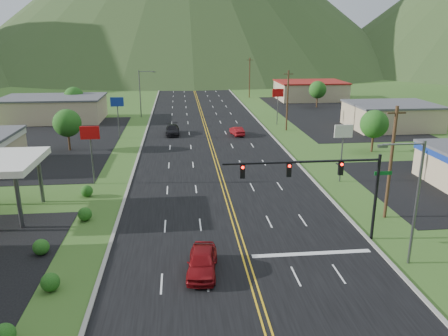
{
  "coord_description": "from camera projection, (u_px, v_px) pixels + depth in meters",
  "views": [
    {
      "loc": [
        -4.49,
        -16.36,
        15.71
      ],
      "look_at": [
        -0.77,
        19.81,
        4.5
      ],
      "focal_mm": 35.0,
      "sensor_mm": 36.0,
      "label": 1
    }
  ],
  "objects": [
    {
      "name": "tree_west_b",
      "position": [
        74.0,
        97.0,
        85.47
      ],
      "size": [
        3.84,
        3.84,
        5.82
      ],
      "color": "#382314",
      "rests_on": "ground"
    },
    {
      "name": "utility_pole_d",
      "position": [
        231.0,
        66.0,
        148.76
      ],
      "size": [
        1.6,
        0.28,
        10.0
      ],
      "color": "#382314",
      "rests_on": "ground"
    },
    {
      "name": "utility_pole_c",
      "position": [
        250.0,
        77.0,
        110.74
      ],
      "size": [
        1.6,
        0.28,
        10.0
      ],
      "color": "#382314",
      "rests_on": "ground"
    },
    {
      "name": "streetlight_west",
      "position": [
        142.0,
        91.0,
        84.49
      ],
      "size": [
        3.28,
        0.25,
        9.0
      ],
      "color": "#59595E",
      "rests_on": "ground"
    },
    {
      "name": "tree_east_a",
      "position": [
        374.0,
        124.0,
        59.65
      ],
      "size": [
        3.84,
        3.84,
        5.82
      ],
      "color": "#382314",
      "rests_on": "ground"
    },
    {
      "name": "traffic_signal",
      "position": [
        327.0,
        177.0,
        32.99
      ],
      "size": [
        13.1,
        0.43,
        7.0
      ],
      "color": "black",
      "rests_on": "ground"
    },
    {
      "name": "building_east_far",
      "position": [
        310.0,
        90.0,
        108.25
      ],
      "size": [
        16.4,
        12.4,
        4.5
      ],
      "color": "tan",
      "rests_on": "ground"
    },
    {
      "name": "utility_pole_b",
      "position": [
        287.0,
        100.0,
        72.71
      ],
      "size": [
        1.6,
        0.28,
        10.0
      ],
      "color": "#382314",
      "rests_on": "ground"
    },
    {
      "name": "pole_sign_west_a",
      "position": [
        90.0,
        139.0,
        46.28
      ],
      "size": [
        2.0,
        0.18,
        6.4
      ],
      "color": "#59595E",
      "rests_on": "ground"
    },
    {
      "name": "pole_sign_east_b",
      "position": [
        278.0,
        96.0,
        77.44
      ],
      "size": [
        2.0,
        0.18,
        6.4
      ],
      "color": "#59595E",
      "rests_on": "ground"
    },
    {
      "name": "building_west_far",
      "position": [
        54.0,
        109.0,
        81.85
      ],
      "size": [
        18.4,
        11.4,
        4.5
      ],
      "color": "tan",
      "rests_on": "ground"
    },
    {
      "name": "pole_sign_east_a",
      "position": [
        343.0,
        137.0,
        47.02
      ],
      "size": [
        2.0,
        0.18,
        6.4
      ],
      "color": "#59595E",
      "rests_on": "ground"
    },
    {
      "name": "pole_sign_west_b",
      "position": [
        117.0,
        106.0,
        67.19
      ],
      "size": [
        2.0,
        0.18,
        6.4
      ],
      "color": "#59595E",
      "rests_on": "ground"
    },
    {
      "name": "car_red_far",
      "position": [
        237.0,
        131.0,
        70.28
      ],
      "size": [
        2.11,
        4.36,
        1.38
      ],
      "primitive_type": "imported",
      "rotation": [
        0.0,
        0.0,
        3.3
      ],
      "color": "maroon",
      "rests_on": "ground"
    },
    {
      "name": "building_east_mid",
      "position": [
        391.0,
        116.0,
        75.4
      ],
      "size": [
        14.4,
        11.4,
        4.3
      ],
      "color": "tan",
      "rests_on": "ground"
    },
    {
      "name": "car_red_near",
      "position": [
        202.0,
        262.0,
        29.7
      ],
      "size": [
        2.51,
        5.06,
        1.66
      ],
      "primitive_type": "imported",
      "rotation": [
        0.0,
        0.0,
        -0.12
      ],
      "color": "maroon",
      "rests_on": "ground"
    },
    {
      "name": "utility_pole_a",
      "position": [
        391.0,
        162.0,
        37.54
      ],
      "size": [
        1.6,
        0.28,
        10.0
      ],
      "color": "#382314",
      "rests_on": "ground"
    },
    {
      "name": "tree_east_b",
      "position": [
        318.0,
        90.0,
        96.17
      ],
      "size": [
        3.84,
        3.84,
        5.82
      ],
      "color": "#382314",
      "rests_on": "ground"
    },
    {
      "name": "tree_west_a",
      "position": [
        67.0,
        123.0,
        60.29
      ],
      "size": [
        3.84,
        3.84,
        5.82
      ],
      "color": "#382314",
      "rests_on": "ground"
    },
    {
      "name": "car_dark_mid",
      "position": [
        173.0,
        130.0,
        70.62
      ],
      "size": [
        2.21,
        5.33,
        1.54
      ],
      "primitive_type": "imported",
      "rotation": [
        0.0,
        0.0,
        0.01
      ],
      "color": "black",
      "rests_on": "ground"
    },
    {
      "name": "streetlight_east",
      "position": [
        413.0,
        195.0,
        29.69
      ],
      "size": [
        3.28,
        0.25,
        9.0
      ],
      "color": "#59595E",
      "rests_on": "ground"
    }
  ]
}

